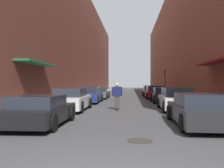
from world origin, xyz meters
TOP-DOWN VIEW (x-y plane):
  - ground at (0.00, 26.93)m, footprint 148.09×148.09m
  - curb_strip_left at (-5.03, 33.66)m, footprint 1.80×67.31m
  - curb_strip_right at (5.03, 33.66)m, footprint 1.80×67.31m
  - building_row_left at (-7.93, 33.65)m, footprint 4.90×67.31m
  - building_row_right at (7.93, 33.65)m, footprint 4.90×67.31m
  - parked_car_left_0 at (-3.02, 5.52)m, footprint 2.06×4.12m
  - parked_car_left_1 at (-3.06, 10.86)m, footprint 1.89×4.62m
  - parked_car_left_2 at (-2.98, 16.95)m, footprint 1.85×4.81m
  - parked_car_left_3 at (-2.96, 22.74)m, footprint 2.06×4.48m
  - parked_car_right_0 at (2.98, 5.94)m, footprint 1.86×4.72m
  - parked_car_right_1 at (3.14, 11.44)m, footprint 1.88×4.70m
  - parked_car_right_2 at (3.14, 17.41)m, footprint 1.85×4.19m
  - parked_car_right_3 at (3.00, 22.98)m, footprint 2.08×4.66m
  - parked_car_right_4 at (2.98, 28.50)m, footprint 2.09×4.30m
  - skateboarder at (-0.38, 11.49)m, footprint 0.63×0.78m
  - manhole_cover at (0.71, 3.27)m, footprint 0.70×0.70m
  - traffic_light at (4.95, 29.81)m, footprint 0.16×0.22m

SIDE VIEW (x-z plane):
  - ground at x=0.00m, z-range 0.00..0.00m
  - manhole_cover at x=0.71m, z-range 0.00..0.02m
  - curb_strip_left at x=-5.03m, z-range 0.00..0.12m
  - curb_strip_right at x=5.03m, z-range 0.00..0.12m
  - parked_car_left_0 at x=-3.02m, z-range -0.01..1.14m
  - parked_car_left_3 at x=-2.96m, z-range -0.01..1.19m
  - parked_car_right_0 at x=2.98m, z-range -0.02..1.20m
  - parked_car_right_2 at x=3.14m, z-range -0.02..1.27m
  - parked_car_left_2 at x=-2.98m, z-range -0.03..1.32m
  - parked_car_left_1 at x=-3.06m, z-range -0.02..1.31m
  - parked_car_right_4 at x=2.98m, z-range -0.03..1.33m
  - parked_car_right_1 at x=3.14m, z-range -0.03..1.34m
  - parked_car_right_3 at x=3.00m, z-range -0.02..1.34m
  - skateboarder at x=-0.38m, z-range 0.19..1.84m
  - traffic_light at x=4.95m, z-range 0.52..3.82m
  - building_row_left at x=-7.93m, z-range 0.00..15.10m
  - building_row_right at x=7.93m, z-range 0.00..15.27m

